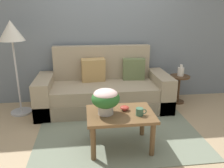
% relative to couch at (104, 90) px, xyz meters
% --- Properties ---
extents(ground_plane, '(14.00, 14.00, 0.00)m').
position_rel_couch_xyz_m(ground_plane, '(0.12, -0.85, -0.32)').
color(ground_plane, tan).
extents(wall_back, '(6.40, 0.12, 2.82)m').
position_rel_couch_xyz_m(wall_back, '(0.12, 0.49, 1.09)').
color(wall_back, slate).
rests_on(wall_back, ground).
extents(area_rug, '(2.26, 1.80, 0.01)m').
position_rel_couch_xyz_m(area_rug, '(0.12, -0.85, -0.32)').
color(area_rug, gray).
rests_on(area_rug, ground).
extents(couch, '(2.27, 0.91, 1.07)m').
position_rel_couch_xyz_m(couch, '(0.00, 0.00, 0.00)').
color(couch, gray).
rests_on(couch, ground).
extents(coffee_table, '(0.82, 0.60, 0.47)m').
position_rel_couch_xyz_m(coffee_table, '(0.09, -1.27, 0.07)').
color(coffee_table, brown).
rests_on(coffee_table, ground).
extents(side_table, '(0.37, 0.37, 0.52)m').
position_rel_couch_xyz_m(side_table, '(1.41, 0.06, 0.04)').
color(side_table, '#4C331E').
rests_on(side_table, ground).
extents(floor_lamp, '(0.39, 0.39, 1.53)m').
position_rel_couch_xyz_m(floor_lamp, '(-1.42, -0.06, 0.95)').
color(floor_lamp, '#B2B2B7').
rests_on(floor_lamp, ground).
extents(potted_plant, '(0.34, 0.34, 0.31)m').
position_rel_couch_xyz_m(potted_plant, '(-0.09, -1.27, 0.35)').
color(potted_plant, '#B7B2A8').
rests_on(potted_plant, coffee_table).
extents(coffee_mug, '(0.13, 0.09, 0.09)m').
position_rel_couch_xyz_m(coffee_mug, '(0.31, -1.36, 0.20)').
color(coffee_mug, '#3D664C').
rests_on(coffee_mug, coffee_table).
extents(snack_bowl, '(0.11, 0.11, 0.06)m').
position_rel_couch_xyz_m(snack_bowl, '(0.15, -1.20, 0.19)').
color(snack_bowl, '#B2382D').
rests_on(snack_bowl, coffee_table).
extents(table_vase, '(0.12, 0.12, 0.21)m').
position_rel_couch_xyz_m(table_vase, '(1.42, 0.07, 0.29)').
color(table_vase, silver).
rests_on(table_vase, side_table).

